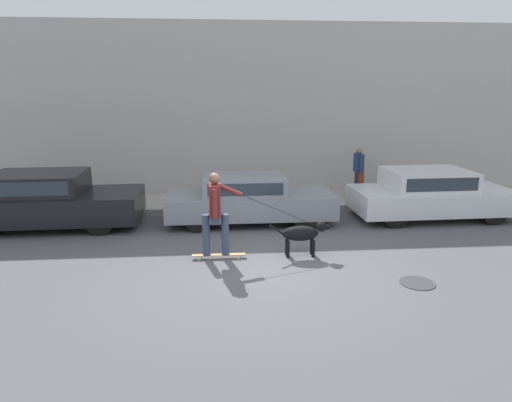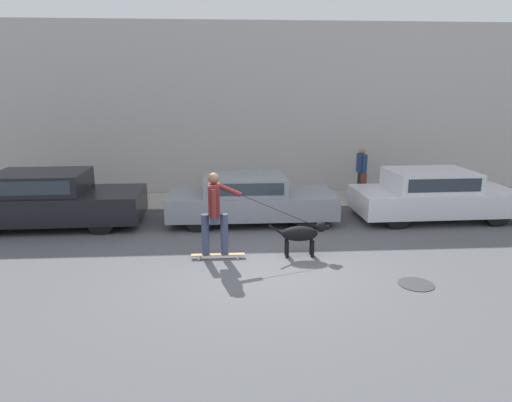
{
  "view_description": "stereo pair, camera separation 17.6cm",
  "coord_description": "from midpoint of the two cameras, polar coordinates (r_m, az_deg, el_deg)",
  "views": [
    {
      "loc": [
        -0.84,
        -8.03,
        3.32
      ],
      "look_at": [
        -0.03,
        1.48,
        0.95
      ],
      "focal_mm": 32.0,
      "sensor_mm": 36.0,
      "label": 1
    },
    {
      "loc": [
        -0.67,
        -8.04,
        3.32
      ],
      "look_at": [
        -0.03,
        1.48,
        0.95
      ],
      "focal_mm": 32.0,
      "sensor_mm": 36.0,
      "label": 2
    }
  ],
  "objects": [
    {
      "name": "ground_plane",
      "position": [
        8.73,
        0.47,
        -8.41
      ],
      "size": [
        36.0,
        36.0,
        0.0
      ],
      "primitive_type": "plane",
      "color": "#545459"
    },
    {
      "name": "back_wall",
      "position": [
        14.38,
        -1.88,
        11.2
      ],
      "size": [
        32.0,
        0.3,
        5.26
      ],
      "color": "#B2ADA8",
      "rests_on": "ground_plane"
    },
    {
      "name": "sidewalk_curb",
      "position": [
        13.6,
        -1.54,
        0.04
      ],
      "size": [
        30.0,
        1.99,
        0.1
      ],
      "color": "#A39E93",
      "rests_on": "ground_plane"
    },
    {
      "name": "parked_car_0",
      "position": [
        12.23,
        -25.2,
        -0.01
      ],
      "size": [
        4.47,
        1.9,
        1.35
      ],
      "rotation": [
        0.0,
        0.0,
        0.02
      ],
      "color": "black",
      "rests_on": "ground_plane"
    },
    {
      "name": "parked_car_1",
      "position": [
        11.49,
        -1.34,
        0.22
      ],
      "size": [
        4.17,
        1.66,
        1.21
      ],
      "rotation": [
        0.0,
        0.0,
        0.0
      ],
      "color": "black",
      "rests_on": "ground_plane"
    },
    {
      "name": "parked_car_2",
      "position": [
        12.68,
        20.58,
        0.76
      ],
      "size": [
        4.12,
        1.85,
        1.28
      ],
      "rotation": [
        0.0,
        0.0,
        0.02
      ],
      "color": "black",
      "rests_on": "ground_plane"
    },
    {
      "name": "dog",
      "position": [
        9.24,
        5.33,
        -4.08
      ],
      "size": [
        1.22,
        0.31,
        0.72
      ],
      "rotation": [
        0.0,
        0.0,
        -0.01
      ],
      "color": "black",
      "rests_on": "ground_plane"
    },
    {
      "name": "skateboarder",
      "position": [
        8.93,
        -5.6,
        -1.23
      ],
      "size": [
        2.61,
        0.62,
        1.74
      ],
      "rotation": [
        0.0,
        0.0,
        -0.0
      ],
      "color": "beige",
      "rests_on": "ground_plane"
    },
    {
      "name": "pedestrian_with_bag",
      "position": [
        14.04,
        12.35,
        3.79
      ],
      "size": [
        0.21,
        0.68,
        1.5
      ],
      "rotation": [
        0.0,
        0.0,
        3.17
      ],
      "color": "#28282D",
      "rests_on": "sidewalk_curb"
    },
    {
      "name": "manhole_cover",
      "position": [
        8.54,
        18.96,
        -9.68
      ],
      "size": [
        0.61,
        0.61,
        0.01
      ],
      "color": "#38383D",
      "rests_on": "ground_plane"
    }
  ]
}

